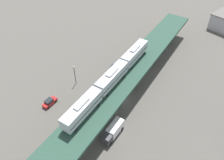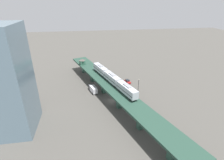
# 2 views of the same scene
# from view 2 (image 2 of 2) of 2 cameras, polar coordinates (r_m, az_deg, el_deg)

# --- Properties ---
(ground_plane) EXTENTS (400.00, 400.00, 0.00)m
(ground_plane) POSITION_cam_2_polar(r_m,az_deg,el_deg) (80.45, -0.06, -6.68)
(ground_plane) COLOR #4C4944
(elevated_viaduct) EXTENTS (37.40, 89.85, 7.49)m
(elevated_viaduct) POSITION_cam_2_polar(r_m,az_deg,el_deg) (77.42, -0.12, -2.56)
(elevated_viaduct) COLOR #244135
(elevated_viaduct) RESTS_ON ground
(subway_train) EXTENTS (14.56, 36.14, 4.45)m
(subway_train) POSITION_cam_2_polar(r_m,az_deg,el_deg) (78.30, 0.00, 0.69)
(subway_train) COLOR #ADB2BA
(subway_train) RESTS_ON elevated_viaduct
(signal_hut) EXTENTS (4.08, 4.08, 3.40)m
(signal_hut) POSITION_cam_2_polar(r_m,az_deg,el_deg) (103.21, -9.72, 5.95)
(signal_hut) COLOR #33604C
(signal_hut) RESTS_ON elevated_viaduct
(street_car_blue) EXTENTS (3.68, 4.73, 1.89)m
(street_car_blue) POSITION_cam_2_polar(r_m,az_deg,el_deg) (76.75, 9.52, -7.95)
(street_car_blue) COLOR #233D93
(street_car_blue) RESTS_ON ground
(street_car_red) EXTENTS (3.01, 4.73, 1.89)m
(street_car_red) POSITION_cam_2_polar(r_m,az_deg,el_deg) (96.74, 5.09, -0.44)
(street_car_red) COLOR #AD1E1E
(street_car_red) RESTS_ON ground
(delivery_truck) EXTENTS (4.29, 7.54, 3.20)m
(delivery_truck) POSITION_cam_2_polar(r_m,az_deg,el_deg) (87.09, -6.24, -2.89)
(delivery_truck) COLOR #333338
(delivery_truck) RESTS_ON ground
(street_lamp) EXTENTS (0.44, 0.44, 6.94)m
(street_lamp) POSITION_cam_2_polar(r_m,az_deg,el_deg) (86.92, 8.64, -1.36)
(street_lamp) COLOR black
(street_lamp) RESTS_ON ground
(office_tower) EXTENTS (16.00, 16.00, 36.00)m
(office_tower) POSITION_cam_2_polar(r_m,az_deg,el_deg) (65.64, -32.35, -0.72)
(office_tower) COLOR slate
(office_tower) RESTS_ON ground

